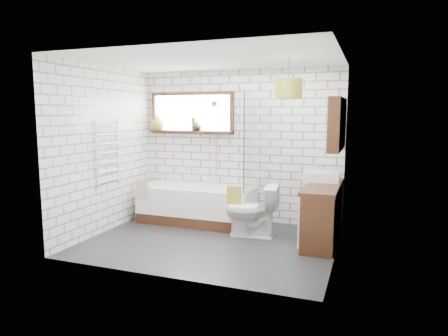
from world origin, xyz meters
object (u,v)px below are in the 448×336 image
(bathtub, at_px, (197,204))
(vanity, at_px, (323,213))
(basin, at_px, (322,176))
(toilet, at_px, (252,210))
(pendant, at_px, (289,89))

(bathtub, bearing_deg, vanity, -8.41)
(vanity, relative_size, basin, 2.81)
(toilet, bearing_deg, vanity, 91.12)
(basin, bearing_deg, bathtub, -179.76)
(bathtub, relative_size, pendant, 5.52)
(bathtub, height_order, vanity, vanity)
(toilet, bearing_deg, bathtub, -118.39)
(pendant, bearing_deg, basin, 66.64)
(vanity, bearing_deg, bathtub, 171.59)
(toilet, relative_size, pendant, 2.30)
(bathtub, distance_m, basin, 2.08)
(basin, xyz_separation_m, pendant, (-0.36, -0.83, 1.22))
(bathtub, xyz_separation_m, vanity, (2.06, -0.30, 0.10))
(vanity, xyz_separation_m, pendant, (-0.42, -0.52, 1.70))
(bathtub, relative_size, basin, 3.72)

